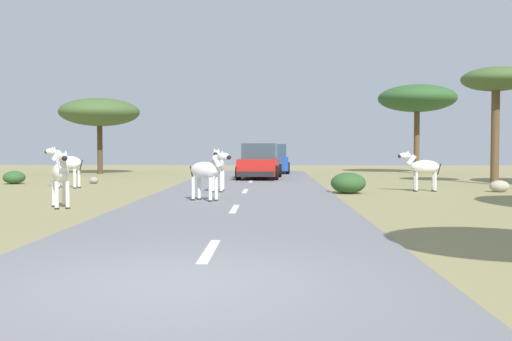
{
  "coord_description": "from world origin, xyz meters",
  "views": [
    {
      "loc": [
        1.07,
        -6.79,
        1.62
      ],
      "look_at": [
        0.62,
        10.2,
        0.94
      ],
      "focal_mm": 41.3,
      "sensor_mm": 36.0,
      "label": 1
    }
  ],
  "objects": [
    {
      "name": "ground_plane",
      "position": [
        0.0,
        0.0,
        0.0
      ],
      "size": [
        90.0,
        90.0,
        0.0
      ],
      "primitive_type": "plane",
      "color": "#8E8456"
    },
    {
      "name": "road",
      "position": [
        0.14,
        0.0,
        0.03
      ],
      "size": [
        6.0,
        64.0,
        0.05
      ],
      "primitive_type": "cube",
      "color": "slate",
      "rests_on": "ground_plane"
    },
    {
      "name": "lane_markings",
      "position": [
        0.14,
        -1.0,
        0.05
      ],
      "size": [
        0.16,
        56.0,
        0.01
      ],
      "color": "silver",
      "rests_on": "road"
    },
    {
      "name": "zebra_0",
      "position": [
        -0.8,
        13.67,
        0.96
      ],
      "size": [
        0.42,
        1.62,
        1.53
      ],
      "rotation": [
        0.0,
        0.0,
        3.14
      ],
      "color": "silver",
      "rests_on": "road"
    },
    {
      "name": "zebra_1",
      "position": [
        -0.81,
        10.19,
        0.93
      ],
      "size": [
        1.37,
        1.08,
        1.47
      ],
      "rotation": [
        0.0,
        0.0,
        4.1
      ],
      "color": "silver",
      "rests_on": "road"
    },
    {
      "name": "zebra_2",
      "position": [
        -6.97,
        16.02,
        0.98
      ],
      "size": [
        1.7,
        0.77,
        1.64
      ],
      "rotation": [
        0.0,
        0.0,
        1.29
      ],
      "color": "silver",
      "rests_on": "ground_plane"
    },
    {
      "name": "zebra_3",
      "position": [
        6.55,
        14.66,
        0.88
      ],
      "size": [
        1.57,
        0.42,
        1.48
      ],
      "rotation": [
        0.0,
        0.0,
        1.56
      ],
      "color": "silver",
      "rests_on": "ground_plane"
    },
    {
      "name": "zebra_4",
      "position": [
        -4.48,
        8.51,
        0.92
      ],
      "size": [
        0.95,
        1.52,
        1.54
      ],
      "rotation": [
        0.0,
        0.0,
        3.6
      ],
      "color": "silver",
      "rests_on": "ground_plane"
    },
    {
      "name": "car_0",
      "position": [
        1.07,
        28.59,
        0.85
      ],
      "size": [
        2.1,
        4.38,
        1.74
      ],
      "rotation": [
        0.0,
        0.0,
        0.03
      ],
      "color": "#1E479E",
      "rests_on": "road"
    },
    {
      "name": "car_1",
      "position": [
        0.48,
        22.47,
        0.85
      ],
      "size": [
        2.26,
        4.46,
        1.74
      ],
      "rotation": [
        0.0,
        0.0,
        3.07
      ],
      "color": "red",
      "rests_on": "road"
    },
    {
      "name": "tree_1",
      "position": [
        9.97,
        29.55,
        4.55
      ],
      "size": [
        4.73,
        4.73,
        5.41
      ],
      "color": "brown",
      "rests_on": "ground_plane"
    },
    {
      "name": "tree_3",
      "position": [
        -9.21,
        28.14,
        3.67
      ],
      "size": [
        4.74,
        4.74,
        4.52
      ],
      "color": "#4C3823",
      "rests_on": "ground_plane"
    },
    {
      "name": "tree_7",
      "position": [
        10.69,
        18.78,
        4.39
      ],
      "size": [
        2.91,
        2.91,
        5.03
      ],
      "color": "brown",
      "rests_on": "ground_plane"
    },
    {
      "name": "bush_0",
      "position": [
        -10.15,
        18.51,
        0.28
      ],
      "size": [
        0.95,
        0.85,
        0.57
      ],
      "primitive_type": "ellipsoid",
      "color": "#2D5628",
      "rests_on": "ground_plane"
    },
    {
      "name": "bush_1",
      "position": [
        3.74,
        13.68,
        0.36
      ],
      "size": [
        1.22,
        1.09,
        0.73
      ],
      "primitive_type": "ellipsoid",
      "color": "#2D5628",
      "rests_on": "ground_plane"
    },
    {
      "name": "rock_0",
      "position": [
        3.71,
        15.61,
        0.13
      ],
      "size": [
        0.38,
        0.38,
        0.26
      ],
      "primitive_type": "ellipsoid",
      "color": "#A89E8C",
      "rests_on": "ground_plane"
    },
    {
      "name": "rock_1",
      "position": [
        9.24,
        14.46,
        0.21
      ],
      "size": [
        0.71,
        0.52,
        0.42
      ],
      "primitive_type": "ellipsoid",
      "color": "#A89E8C",
      "rests_on": "ground_plane"
    },
    {
      "name": "rock_2",
      "position": [
        -6.75,
        18.82,
        0.15
      ],
      "size": [
        0.41,
        0.36,
        0.3
      ],
      "primitive_type": "ellipsoid",
      "color": "gray",
      "rests_on": "ground_plane"
    }
  ]
}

